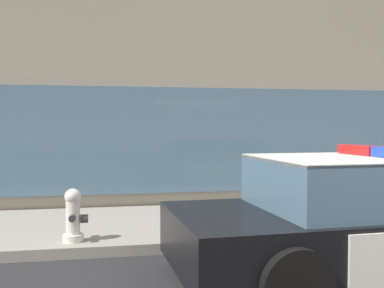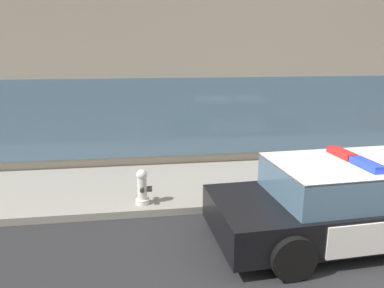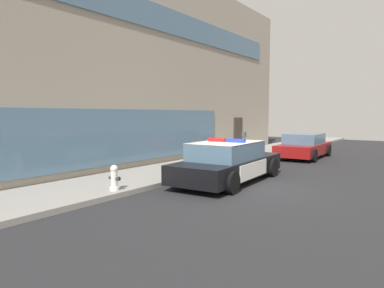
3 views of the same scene
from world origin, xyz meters
TOP-DOWN VIEW (x-y plane):
  - ground at (0.00, 0.00)m, footprint 48.00×48.00m
  - sidewalk at (0.00, 3.70)m, footprint 48.00×2.93m
  - storefront_building at (2.06, 10.47)m, footprint 23.42×10.60m
  - police_cruiser at (0.49, 0.96)m, footprint 5.22×2.32m
  - fire_hydrant at (-3.15, 2.59)m, footprint 0.34×0.39m

SIDE VIEW (x-z plane):
  - ground at x=0.00m, z-range 0.00..0.00m
  - sidewalk at x=0.00m, z-range 0.00..0.15m
  - fire_hydrant at x=-3.15m, z-range 0.14..0.86m
  - police_cruiser at x=0.49m, z-range -0.07..1.43m
  - storefront_building at x=2.06m, z-range 0.00..8.94m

